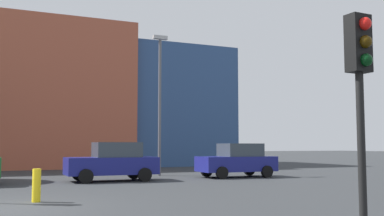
% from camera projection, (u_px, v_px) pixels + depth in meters
% --- Properties ---
extents(parked_car_2, '(4.04, 1.99, 1.75)m').
position_uv_depth(parked_car_2, '(113.00, 162.00, 20.67)').
color(parked_car_2, navy).
rests_on(parked_car_2, ground_plane).
extents(parked_car_3, '(3.94, 1.94, 1.71)m').
position_uv_depth(parked_car_3, '(237.00, 160.00, 23.23)').
color(parked_car_3, navy).
rests_on(parked_car_3, ground_plane).
extents(traffic_light_near_right, '(0.37, 0.37, 3.63)m').
position_uv_depth(traffic_light_near_right, '(360.00, 76.00, 6.97)').
color(traffic_light_near_right, black).
rests_on(traffic_light_near_right, ground_plane).
extents(bollard_yellow_0, '(0.24, 0.24, 0.94)m').
position_uv_depth(bollard_yellow_0, '(36.00, 185.00, 12.99)').
color(bollard_yellow_0, yellow).
rests_on(bollard_yellow_0, ground_plane).
extents(street_lamp, '(0.80, 0.24, 7.62)m').
position_uv_depth(street_lamp, '(160.00, 95.00, 24.71)').
color(street_lamp, '#59595E').
rests_on(street_lamp, ground_plane).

